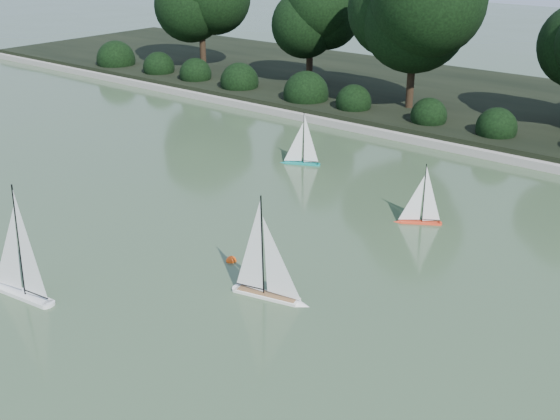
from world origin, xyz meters
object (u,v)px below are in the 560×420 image
sailboat_orange (417,213)px  sailboat_teal (299,155)px  sailboat_white_b (272,282)px  race_buoy (231,261)px  sailboat_white_a (16,277)px

sailboat_orange → sailboat_teal: size_ratio=0.94×
sailboat_white_b → race_buoy: bearing=158.2°
sailboat_white_b → sailboat_orange: 3.66m
sailboat_teal → sailboat_white_a: bearing=-86.7°
sailboat_white_a → sailboat_orange: sailboat_white_a is taller
sailboat_orange → sailboat_teal: (-3.59, 1.29, 0.01)m
sailboat_teal → race_buoy: (2.06, -4.44, -0.20)m
sailboat_white_b → sailboat_teal: size_ratio=1.32×
sailboat_orange → sailboat_teal: bearing=160.3°
sailboat_white_b → sailboat_teal: sailboat_white_b is taller
sailboat_orange → race_buoy: size_ratio=6.98×
sailboat_orange → race_buoy: 3.51m
sailboat_white_b → sailboat_teal: (-3.31, 4.93, -0.06)m
sailboat_teal → race_buoy: sailboat_teal is taller
sailboat_white_a → sailboat_orange: bearing=61.5°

